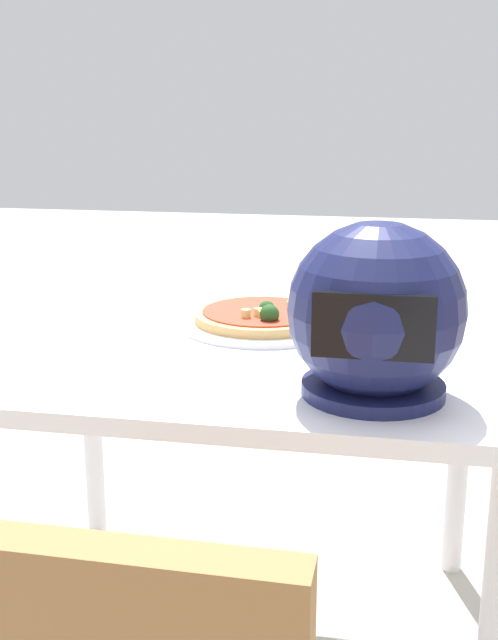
% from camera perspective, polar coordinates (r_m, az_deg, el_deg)
% --- Properties ---
extents(dining_table, '(1.06, 0.91, 0.70)m').
position_cam_1_polar(dining_table, '(1.56, -0.99, -3.82)').
color(dining_table, white).
rests_on(dining_table, ground).
extents(pizza_plate, '(0.32, 0.32, 0.01)m').
position_cam_1_polar(pizza_plate, '(1.59, 0.98, -0.25)').
color(pizza_plate, white).
rests_on(pizza_plate, dining_table).
extents(pizza, '(0.27, 0.27, 0.05)m').
position_cam_1_polar(pizza, '(1.58, 1.09, 0.37)').
color(pizza, tan).
rests_on(pizza, pizza_plate).
extents(motorcycle_helmet, '(0.27, 0.27, 0.27)m').
position_cam_1_polar(motorcycle_helmet, '(1.19, 9.06, 0.43)').
color(motorcycle_helmet, '#191E4C').
rests_on(motorcycle_helmet, dining_table).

